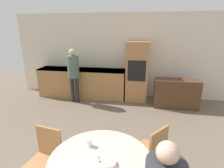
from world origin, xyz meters
The scene contains 10 objects.
wall_back centered at (0.00, 5.47, 1.30)m, with size 6.99×0.05×2.60m.
kitchen_counter centered at (-1.26, 5.13, 0.47)m, with size 2.77×0.60×0.91m.
oven_unit centered at (0.49, 5.14, 0.89)m, with size 0.64×0.59×1.79m.
sideboard centered at (1.61, 4.76, 0.40)m, with size 1.19×0.45×0.80m.
chair_far_left centered at (-0.60, 1.72, 0.49)m, with size 0.46×0.46×0.87m.
chair_far_right centered at (0.81, 2.07, 0.49)m, with size 0.56×0.56×0.87m.
person_standing centered at (-1.32, 4.63, 0.99)m, with size 0.33×0.33×1.60m.
cup centered at (0.02, 1.68, 0.80)m, with size 0.07×0.07×0.09m.
bowl_centre centered at (0.31, 1.41, 0.77)m, with size 0.15×0.15×0.04m.
salt_shaker centered at (0.19, 1.45, 0.80)m, with size 0.03×0.03×0.09m.
Camera 1 is at (0.59, -0.06, 2.12)m, focal length 28.00 mm.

